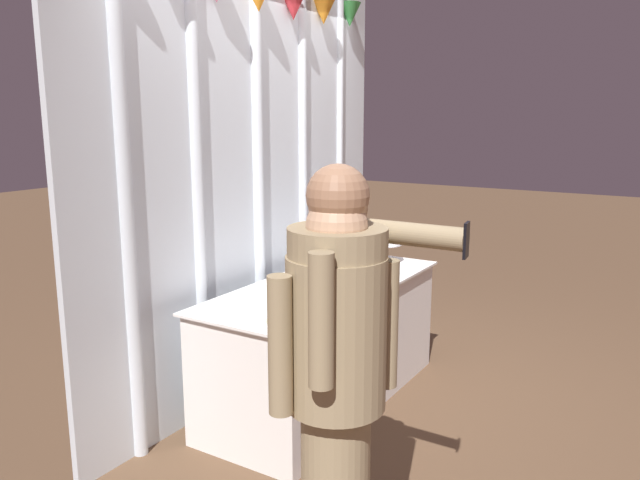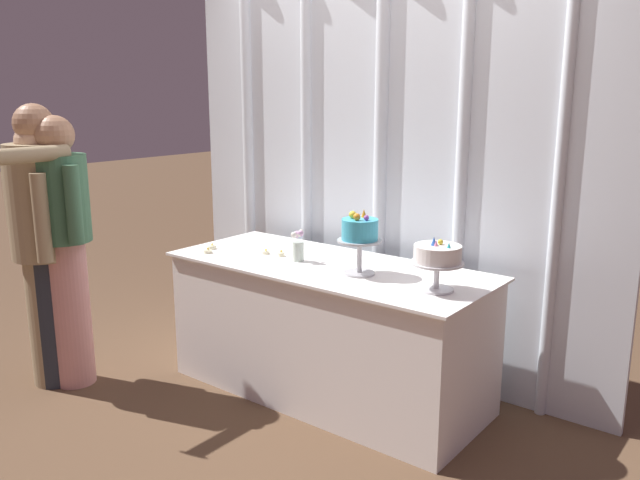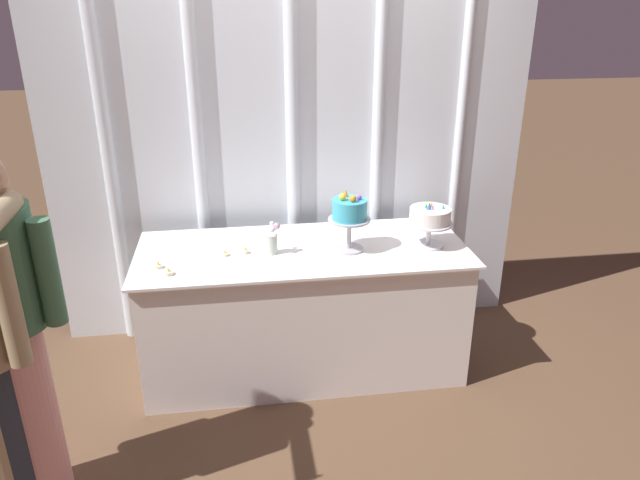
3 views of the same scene
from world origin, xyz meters
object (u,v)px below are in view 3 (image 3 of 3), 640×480
Objects in this scene: cake_table at (303,308)px; tealight_near_left at (169,273)px; cake_display_nearleft at (349,213)px; flower_vase at (272,239)px; tealight_far_left at (158,266)px; guest_man_dark_suit at (9,325)px; tealight_near_right at (225,254)px; cake_display_nearright at (430,218)px; tealight_far_right at (245,251)px.

tealight_near_left is at bearing -161.67° from cake_table.
cake_table is at bearing 166.93° from cake_display_nearleft.
flower_vase reaches higher than tealight_far_left.
guest_man_dark_suit is at bearing -145.03° from flower_vase.
tealight_near_left is at bearing -161.23° from flower_vase.
guest_man_dark_suit is (-0.56, -0.58, 0.09)m from tealight_near_left.
guest_man_dark_suit is (-0.50, -0.67, 0.09)m from tealight_far_left.
tealight_near_left is 1.13× the size of tealight_near_right.
tealight_far_left is at bearing -169.29° from cake_table.
tealight_far_left is at bearing -175.10° from cake_display_nearleft.
cake_display_nearright reaches higher than tealight_near_left.
tealight_near_right is (0.28, 0.20, -0.00)m from tealight_near_left.
cake_display_nearleft is 6.59× the size of tealight_near_left.
tealight_near_left is 1.28× the size of tealight_far_right.
cake_table is 0.58m from tealight_near_right.
cake_display_nearright is at bearing -5.40° from cake_table.
flower_vase reaches higher than tealight_near_right.
flower_vase is at bearing -163.12° from cake_table.
guest_man_dark_suit is at bearing -147.12° from cake_table.
tealight_far_right reaches higher than tealight_far_left.
cake_display_nearleft is 1.83× the size of flower_vase.
tealight_far_left is 1.24× the size of tealight_far_right.
tealight_near_left is (-0.71, -0.24, 0.39)m from cake_table.
cake_table is 6.93× the size of cake_display_nearright.
cake_display_nearleft reaches higher than tealight_far_right.
cake_display_nearleft reaches higher than flower_vase.
cake_display_nearleft is at bearing 4.90° from tealight_far_left.
cake_display_nearright is 2.11m from guest_man_dark_suit.
tealight_far_left is at bearing -171.08° from flower_vase.
cake_table is 0.88m from tealight_far_left.
cake_display_nearright is 0.88m from flower_vase.
flower_vase is at bearing -9.90° from tealight_far_right.
tealight_near_right is (-1.13, 0.03, -0.16)m from cake_display_nearright.
guest_man_dark_suit is at bearing -159.09° from cake_display_nearright.
cake_table is 1.17× the size of guest_man_dark_suit.
guest_man_dark_suit reaches higher than cake_table.
cake_display_nearright is 6.68× the size of tealight_far_right.
tealight_near_left is at bearing 46.37° from guest_man_dark_suit.
tealight_near_right is 1.14× the size of tealight_far_right.
tealight_near_left is 0.03× the size of guest_man_dark_suit.
tealight_far_right is 1.24m from guest_man_dark_suit.
cake_display_nearleft is at bearing -0.92° from flower_vase.
guest_man_dark_suit is (-1.27, -0.82, 0.48)m from cake_table.
cake_table is 0.85m from tealight_near_left.
cake_display_nearright is 1.03m from tealight_far_right.
cake_display_nearleft reaches higher than tealight_near_right.
tealight_far_left is 0.97× the size of tealight_near_left.
tealight_near_left is at bearing -151.81° from tealight_far_right.
cake_display_nearleft is 0.61m from tealight_far_right.
tealight_far_left is at bearing -162.60° from tealight_near_right.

